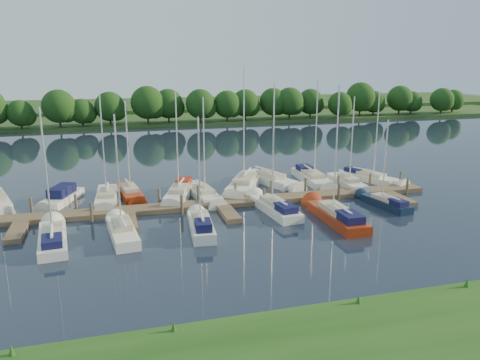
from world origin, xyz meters
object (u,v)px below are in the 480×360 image
object	(u,v)px
dock	(222,206)
motorboat	(61,199)
sailboat_n_5	(204,195)
sailboat_s_2	(201,227)

from	to	relation	value
dock	motorboat	world-z (taller)	motorboat
sailboat_n_5	sailboat_s_2	size ratio (longest dim) A/B	1.08
dock	sailboat_n_5	distance (m)	3.48
motorboat	sailboat_s_2	xyz separation A→B (m)	(10.69, -10.60, -0.02)
motorboat	sailboat_n_5	bearing A→B (deg)	-167.68
motorboat	sailboat_n_5	world-z (taller)	sailboat_n_5
motorboat	sailboat_s_2	bearing A→B (deg)	156.81
dock	sailboat_s_2	xyz separation A→B (m)	(-2.88, -5.19, 0.15)
dock	motorboat	size ratio (longest dim) A/B	6.37
dock	sailboat_s_2	size ratio (longest dim) A/B	4.45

